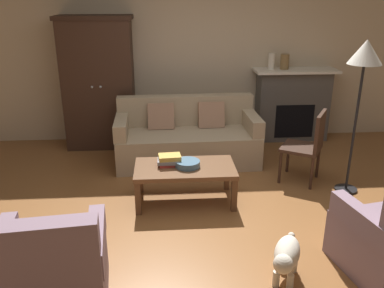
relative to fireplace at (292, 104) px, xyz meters
name	(u,v)px	position (x,y,z in m)	size (l,w,h in m)	color
ground_plane	(210,214)	(-1.55, -2.30, -0.57)	(9.60, 9.60, 0.00)	brown
back_wall	(192,49)	(-1.55, 0.25, 0.83)	(7.20, 0.10, 2.80)	beige
fireplace	(292,104)	(0.00, 0.00, 0.00)	(1.26, 0.48, 1.12)	#4C4947
armoire	(99,83)	(-2.95, -0.08, 0.39)	(1.06, 0.57, 1.92)	#382319
couch	(187,139)	(-1.70, -0.80, -0.25)	(1.94, 0.90, 0.86)	tan
coffee_table	(185,171)	(-1.79, -1.97, -0.20)	(1.10, 0.60, 0.42)	brown
fruit_bowl	(188,164)	(-1.77, -1.98, -0.11)	(0.27, 0.27, 0.07)	slate
book_stack	(169,160)	(-1.96, -1.92, -0.09)	(0.27, 0.19, 0.12)	#B73833
mantel_vase_cream	(272,61)	(-0.38, -0.02, 0.67)	(0.10, 0.10, 0.24)	beige
mantel_vase_bronze	(285,62)	(-0.18, -0.02, 0.66)	(0.13, 0.13, 0.23)	olive
armchair_near_left	(51,273)	(-2.85, -3.57, -0.25)	(0.85, 0.85, 0.88)	gray
side_chair_wooden	(309,143)	(-0.28, -1.58, -0.06)	(0.60, 0.60, 0.90)	#382319
floor_lamp	(364,62)	(0.13, -1.85, 0.95)	(0.36, 0.36, 1.75)	black
dog	(286,256)	(-1.06, -3.40, -0.32)	(0.35, 0.53, 0.39)	beige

